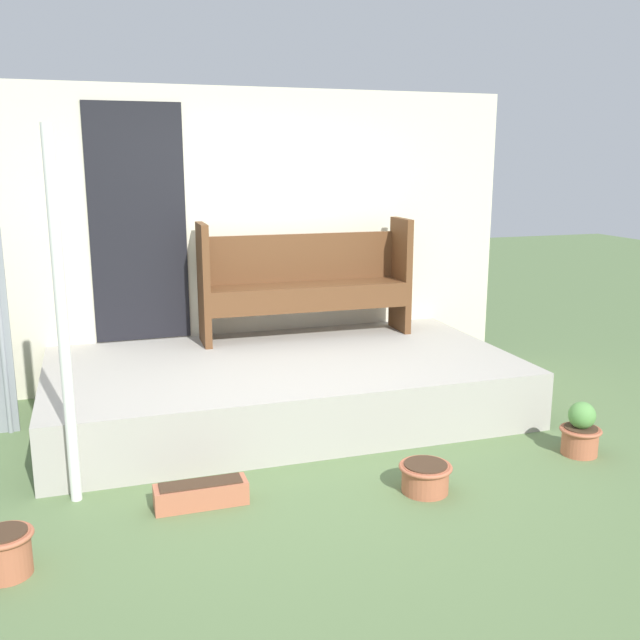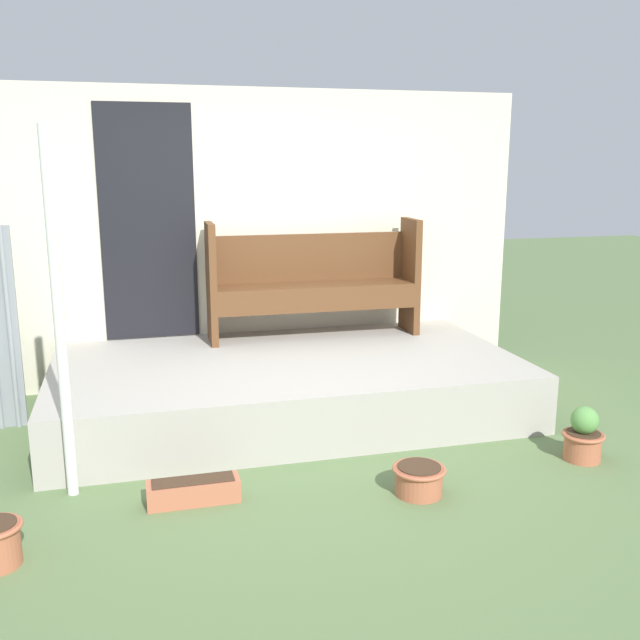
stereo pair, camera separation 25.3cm
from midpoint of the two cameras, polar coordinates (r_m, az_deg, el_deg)
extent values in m
plane|color=#5B7547|center=(4.88, -2.73, -11.36)|extent=(24.00, 24.00, 0.00)
cube|color=#A8A399|center=(5.72, -4.22, -5.31)|extent=(3.62, 1.97, 0.45)
cube|color=beige|center=(6.47, -6.53, 6.52)|extent=(4.82, 0.06, 2.60)
cube|color=black|center=(6.30, -15.47, 7.40)|extent=(0.80, 0.02, 2.00)
cylinder|color=gray|center=(5.69, -25.33, -0.96)|extent=(0.04, 0.04, 1.53)
cylinder|color=white|center=(4.33, -21.51, -0.17)|extent=(0.07, 0.07, 2.18)
cube|color=brown|center=(6.11, -10.46, 2.80)|extent=(0.07, 0.40, 1.03)
cube|color=brown|center=(6.55, 5.36, 3.62)|extent=(0.07, 0.40, 1.03)
cube|color=brown|center=(6.28, -2.27, 2.71)|extent=(1.74, 0.43, 0.04)
cube|color=brown|center=(6.12, -1.83, 1.44)|extent=(1.74, 0.06, 0.17)
cube|color=brown|center=(6.42, -2.70, 5.01)|extent=(1.74, 0.07, 0.42)
cylinder|color=#B26042|center=(4.01, -25.55, -16.56)|extent=(0.24, 0.24, 0.22)
torus|color=#B26042|center=(3.97, -25.69, -15.30)|extent=(0.27, 0.27, 0.02)
cylinder|color=#422D1E|center=(3.96, -25.72, -15.09)|extent=(0.22, 0.22, 0.01)
cylinder|color=#B26042|center=(4.49, 6.78, -12.47)|extent=(0.29, 0.29, 0.17)
torus|color=#B26042|center=(4.46, 6.81, -11.61)|extent=(0.33, 0.33, 0.02)
cylinder|color=#422D1E|center=(4.45, 6.81, -11.42)|extent=(0.26, 0.26, 0.01)
cylinder|color=#B26042|center=(5.25, 18.77, -9.17)|extent=(0.24, 0.24, 0.19)
torus|color=#B26042|center=(5.22, 18.83, -8.33)|extent=(0.28, 0.28, 0.02)
cylinder|color=#422D1E|center=(5.21, 18.84, -8.17)|extent=(0.22, 0.22, 0.01)
ellipsoid|color=#599347|center=(5.18, 18.91, -7.24)|extent=(0.18, 0.18, 0.19)
cube|color=#B76647|center=(4.38, -11.18, -13.55)|extent=(0.54, 0.16, 0.14)
cube|color=#422D1E|center=(4.35, -11.22, -12.69)|extent=(0.48, 0.14, 0.01)
camera|label=1|loc=(0.13, -91.46, -0.33)|focal=40.00mm
camera|label=2|loc=(0.13, 88.54, 0.33)|focal=40.00mm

